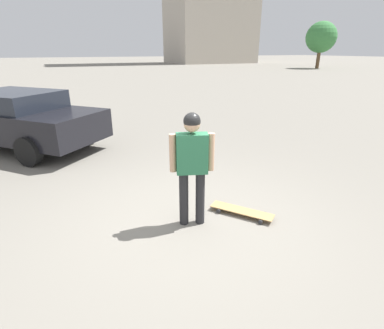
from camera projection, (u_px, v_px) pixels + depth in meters
The scene contains 5 objects.
ground_plane at pixel (192, 222), 4.37m from camera, with size 220.00×220.00×0.00m, color gray.
person at pixel (192, 159), 4.02m from camera, with size 0.33×0.57×1.62m.
skateboard at pixel (242, 211), 4.56m from camera, with size 0.91×0.76×0.08m.
car_parked_near at pixel (14, 118), 7.51m from camera, with size 4.64×4.47×1.42m.
tree_distant at pixel (321, 37), 39.08m from camera, with size 3.89×3.89×5.84m.
Camera 1 is at (3.42, -1.61, 2.36)m, focal length 28.00 mm.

